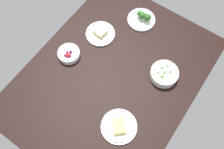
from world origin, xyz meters
TOP-DOWN VIEW (x-y plane):
  - dining_table at (0.00, 0.00)cm, footprint 127.87×96.45cm
  - plate_sandwich at (20.15, 23.34)cm, footprint 19.07×19.07cm
  - plate_cheese at (-23.49, -21.13)cm, footprint 20.28×20.28cm
  - bowl_peas at (17.91, -25.67)cm, footprint 16.95×16.95cm
  - bowl_berries at (-3.86, 30.20)cm, footprint 13.93×13.93cm
  - plate_broccoli at (45.34, 7.07)cm, footprint 18.64×18.64cm

SIDE VIEW (x-z plane):
  - dining_table at x=0.00cm, z-range 0.00..4.00cm
  - plate_cheese at x=-23.49cm, z-range 2.97..7.56cm
  - plate_sandwich at x=20.15cm, z-range 2.96..7.70cm
  - plate_broccoli at x=45.34cm, z-range 2.27..10.02cm
  - bowl_berries at x=-3.86cm, z-range 3.47..9.16cm
  - bowl_peas at x=17.91cm, z-range 3.62..10.25cm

